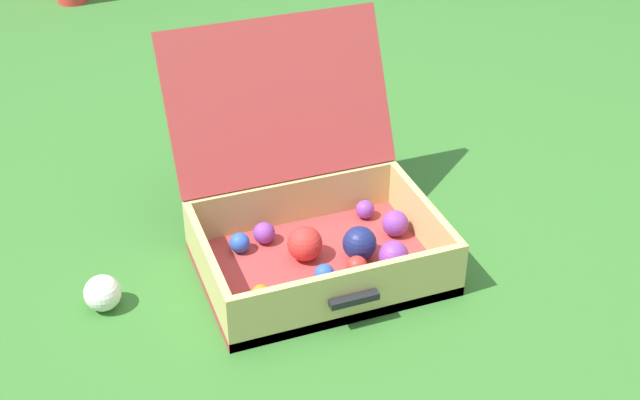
% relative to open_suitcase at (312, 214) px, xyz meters
% --- Properties ---
extents(ground_plane, '(16.00, 16.00, 0.00)m').
position_rel_open_suitcase_xyz_m(ground_plane, '(-0.02, -0.10, -0.11)').
color(ground_plane, '#336B28').
extents(open_suitcase, '(0.55, 0.60, 0.50)m').
position_rel_open_suitcase_xyz_m(open_suitcase, '(0.00, 0.00, 0.00)').
color(open_suitcase, '#B23838').
rests_on(open_suitcase, ground).
extents(stray_ball_on_grass, '(0.08, 0.08, 0.08)m').
position_rel_open_suitcase_xyz_m(stray_ball_on_grass, '(-0.50, -0.03, -0.07)').
color(stray_ball_on_grass, white).
rests_on(stray_ball_on_grass, ground).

